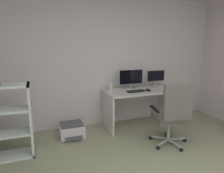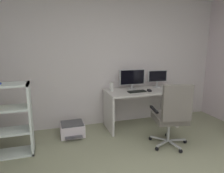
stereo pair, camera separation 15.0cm
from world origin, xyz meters
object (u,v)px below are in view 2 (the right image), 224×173
(desk, at_px, (141,100))
(printer, at_px, (72,129))
(computer_mouse, at_px, (149,90))
(office_chair, at_px, (172,114))
(monitor_secondary, at_px, (157,77))
(desktop_speaker, at_px, (112,87))
(keyboard, at_px, (137,91))
(monitor_main, at_px, (132,78))

(desk, bearing_deg, printer, -177.82)
(computer_mouse, height_order, office_chair, office_chair)
(monitor_secondary, relative_size, computer_mouse, 4.05)
(monitor_secondary, distance_m, desktop_speaker, 1.00)
(keyboard, height_order, printer, keyboard)
(monitor_main, xyz_separation_m, desktop_speaker, (-0.44, -0.05, -0.14))
(monitor_main, xyz_separation_m, monitor_secondary, (0.56, 0.00, -0.02))
(office_chair, relative_size, printer, 2.42)
(desktop_speaker, bearing_deg, monitor_main, 6.22)
(computer_mouse, xyz_separation_m, printer, (-1.46, 0.08, -0.63))
(monitor_main, distance_m, keyboard, 0.33)
(monitor_main, distance_m, desktop_speaker, 0.46)
(monitor_main, bearing_deg, desktop_speaker, -173.78)
(monitor_main, bearing_deg, desk, -44.38)
(computer_mouse, relative_size, office_chair, 0.09)
(monitor_secondary, bearing_deg, monitor_main, -179.99)
(computer_mouse, relative_size, printer, 0.23)
(keyboard, relative_size, computer_mouse, 3.40)
(monitor_main, bearing_deg, computer_mouse, -47.38)
(keyboard, bearing_deg, office_chair, -77.03)
(desktop_speaker, relative_size, printer, 0.39)
(monitor_main, relative_size, desktop_speaker, 3.02)
(desktop_speaker, bearing_deg, office_chair, -57.44)
(keyboard, height_order, desktop_speaker, desktop_speaker)
(desktop_speaker, distance_m, printer, 1.06)
(keyboard, xyz_separation_m, printer, (-1.22, 0.06, -0.62))
(desk, height_order, computer_mouse, computer_mouse)
(desk, relative_size, monitor_secondary, 3.36)
(office_chair, bearing_deg, computer_mouse, 88.69)
(keyboard, distance_m, computer_mouse, 0.25)
(desk, distance_m, desktop_speaker, 0.65)
(computer_mouse, distance_m, printer, 1.59)
(monitor_secondary, height_order, computer_mouse, monitor_secondary)
(monitor_main, relative_size, keyboard, 1.51)
(office_chair, bearing_deg, keyboard, 105.18)
(computer_mouse, distance_m, desktop_speaker, 0.72)
(office_chair, bearing_deg, desk, 95.34)
(desk, xyz_separation_m, keyboard, (-0.14, -0.11, 0.21))
(desk, distance_m, office_chair, 0.96)
(monitor_main, bearing_deg, printer, -171.30)
(desk, relative_size, keyboard, 4.00)
(keyboard, bearing_deg, desktop_speaker, 153.11)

